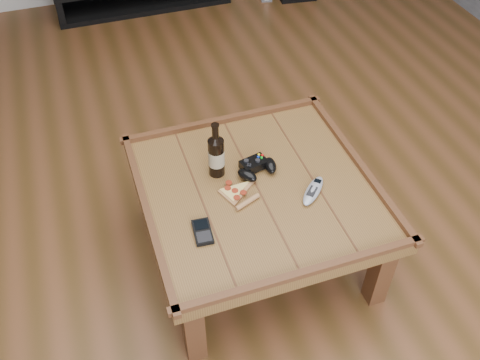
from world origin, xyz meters
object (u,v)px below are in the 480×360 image
object	(u,v)px
smartphone	(203,232)
remote_control	(313,191)
coffee_table	(257,197)
beer_bottle	(216,154)
pizza_slice	(237,193)
game_controller	(257,168)

from	to	relation	value
smartphone	remote_control	size ratio (longest dim) A/B	0.78
remote_control	coffee_table	bearing A→B (deg)	-161.54
coffee_table	beer_bottle	bearing A→B (deg)	133.81
coffee_table	smartphone	xyz separation A→B (m)	(-0.30, -0.17, 0.07)
beer_bottle	smartphone	xyz separation A→B (m)	(-0.16, -0.31, -0.10)
beer_bottle	pizza_slice	xyz separation A→B (m)	(0.04, -0.16, -0.10)
pizza_slice	remote_control	bearing A→B (deg)	-38.53
game_controller	remote_control	bearing A→B (deg)	-60.17
game_controller	remote_control	world-z (taller)	game_controller
coffee_table	remote_control	xyz separation A→B (m)	(0.21, -0.11, 0.07)
coffee_table	remote_control	size ratio (longest dim) A/B	5.86
coffee_table	pizza_slice	world-z (taller)	coffee_table
beer_bottle	coffee_table	bearing A→B (deg)	-46.19
game_controller	smartphone	size ratio (longest dim) A/B	1.47
coffee_table	game_controller	xyz separation A→B (m)	(0.03, 0.09, 0.09)
coffee_table	remote_control	world-z (taller)	remote_control
beer_bottle	smartphone	world-z (taller)	beer_bottle
coffee_table	pizza_slice	xyz separation A→B (m)	(-0.10, -0.01, 0.07)
beer_bottle	remote_control	size ratio (longest dim) A/B	1.57
remote_control	pizza_slice	bearing A→B (deg)	-152.09
beer_bottle	pizza_slice	distance (m)	0.19
beer_bottle	pizza_slice	bearing A→B (deg)	-75.48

